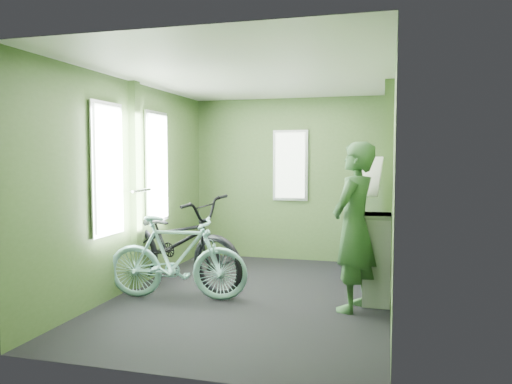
% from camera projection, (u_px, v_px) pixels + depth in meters
% --- Properties ---
extents(room, '(4.00, 4.02, 2.31)m').
position_uv_depth(room, '(251.00, 160.00, 5.21)').
color(room, black).
rests_on(room, ground).
extents(bicycle_black, '(2.13, 1.51, 1.11)m').
position_uv_depth(bicycle_black, '(175.00, 287.00, 5.65)').
color(bicycle_black, black).
rests_on(bicycle_black, ground).
extents(bicycle_mint, '(1.52, 0.70, 0.92)m').
position_uv_depth(bicycle_mint, '(177.00, 300.00, 5.13)').
color(bicycle_mint, '#7EBBB4').
rests_on(bicycle_mint, ground).
extents(passenger, '(0.57, 0.74, 1.62)m').
position_uv_depth(passenger, '(354.00, 226.00, 4.76)').
color(passenger, '#2F542E').
rests_on(passenger, ground).
extents(waste_box, '(0.27, 0.37, 0.90)m').
position_uv_depth(waste_box, '(377.00, 259.00, 4.99)').
color(waste_box, gray).
rests_on(waste_box, ground).
extents(bench_seat, '(0.56, 0.99, 1.03)m').
position_uv_depth(bench_seat, '(371.00, 249.00, 6.34)').
color(bench_seat, navy).
rests_on(bench_seat, ground).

